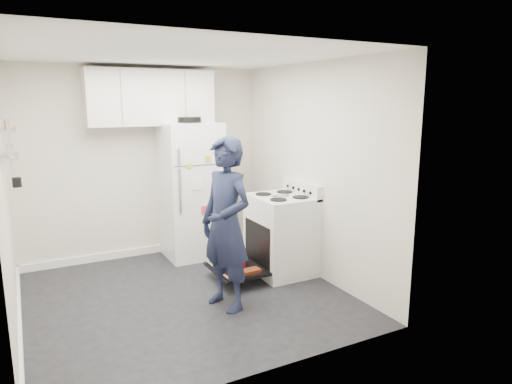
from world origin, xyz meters
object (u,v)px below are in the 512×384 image
open_oven_door (235,264)px  refrigerator (191,190)px  electric_range (280,235)px  person (226,224)px

open_oven_door → refrigerator: (-0.13, 1.07, 0.71)m
electric_range → open_oven_door: electric_range is taller
open_oven_door → person: size_ratio=0.40×
open_oven_door → electric_range: bearing=-3.0°
person → open_oven_door: bearing=130.3°
open_oven_door → refrigerator: 1.29m
electric_range → open_oven_door: size_ratio=1.57×
open_oven_door → person: bearing=-122.2°
refrigerator → person: size_ratio=1.07×
open_oven_door → person: person is taller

